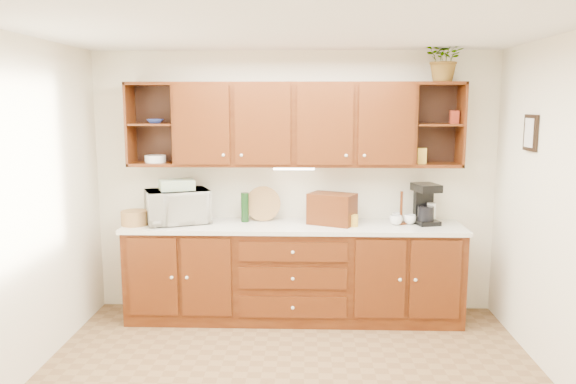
# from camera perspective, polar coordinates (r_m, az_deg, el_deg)

# --- Properties ---
(ceiling) EXTENTS (4.00, 4.00, 0.00)m
(ceiling) POSITION_cam_1_polar(r_m,az_deg,el_deg) (3.87, 0.11, 16.55)
(ceiling) COLOR white
(ceiling) RESTS_ON back_wall
(back_wall) EXTENTS (4.00, 0.00, 4.00)m
(back_wall) POSITION_cam_1_polar(r_m,az_deg,el_deg) (5.64, 0.65, 0.94)
(back_wall) COLOR #F0E8CA
(back_wall) RESTS_ON floor
(left_wall) EXTENTS (0.00, 3.50, 3.50)m
(left_wall) POSITION_cam_1_polar(r_m,az_deg,el_deg) (4.45, -26.62, -2.22)
(left_wall) COLOR #F0E8CA
(left_wall) RESTS_ON floor
(base_cabinets) EXTENTS (3.20, 0.60, 0.90)m
(base_cabinets) POSITION_cam_1_polar(r_m,az_deg,el_deg) (5.53, 0.57, -8.26)
(base_cabinets) COLOR #391406
(base_cabinets) RESTS_ON floor
(countertop) EXTENTS (3.24, 0.64, 0.04)m
(countertop) POSITION_cam_1_polar(r_m,az_deg,el_deg) (5.40, 0.57, -3.52)
(countertop) COLOR silver
(countertop) RESTS_ON base_cabinets
(upper_cabinets) EXTENTS (3.20, 0.33, 0.80)m
(upper_cabinets) POSITION_cam_1_polar(r_m,az_deg,el_deg) (5.43, 0.73, 6.90)
(upper_cabinets) COLOR #391406
(upper_cabinets) RESTS_ON back_wall
(undercabinet_light) EXTENTS (0.40, 0.05, 0.02)m
(undercabinet_light) POSITION_cam_1_polar(r_m,az_deg,el_deg) (5.40, 0.61, 2.40)
(undercabinet_light) COLOR white
(undercabinet_light) RESTS_ON upper_cabinets
(framed_picture) EXTENTS (0.03, 0.24, 0.30)m
(framed_picture) POSITION_cam_1_polar(r_m,az_deg,el_deg) (5.09, 23.44, 5.54)
(framed_picture) COLOR black
(framed_picture) RESTS_ON right_wall
(wicker_basket) EXTENTS (0.26, 0.26, 0.14)m
(wicker_basket) POSITION_cam_1_polar(r_m,az_deg,el_deg) (5.56, -15.33, -2.55)
(wicker_basket) COLOR #A06F42
(wicker_basket) RESTS_ON countertop
(microwave) EXTENTS (0.70, 0.60, 0.33)m
(microwave) POSITION_cam_1_polar(r_m,az_deg,el_deg) (5.54, -11.16, -1.44)
(microwave) COLOR beige
(microwave) RESTS_ON countertop
(towel_stack) EXTENTS (0.38, 0.34, 0.10)m
(towel_stack) POSITION_cam_1_polar(r_m,az_deg,el_deg) (5.51, -11.23, 0.71)
(towel_stack) COLOR #D8D765
(towel_stack) RESTS_ON microwave
(wine_bottle) EXTENTS (0.10, 0.10, 0.29)m
(wine_bottle) POSITION_cam_1_polar(r_m,az_deg,el_deg) (5.51, -4.40, -1.56)
(wine_bottle) COLOR black
(wine_bottle) RESTS_ON countertop
(woven_tray) EXTENTS (0.35, 0.10, 0.34)m
(woven_tray) POSITION_cam_1_polar(r_m,az_deg,el_deg) (5.58, -2.54, -2.83)
(woven_tray) COLOR #A06F42
(woven_tray) RESTS_ON countertop
(bread_box) EXTENTS (0.50, 0.42, 0.30)m
(bread_box) POSITION_cam_1_polar(r_m,az_deg,el_deg) (5.40, 4.50, -1.71)
(bread_box) COLOR #391406
(bread_box) RESTS_ON countertop
(mug_tree) EXTENTS (0.28, 0.28, 0.32)m
(mug_tree) POSITION_cam_1_polar(r_m,az_deg,el_deg) (5.53, 11.40, -2.67)
(mug_tree) COLOR #391406
(mug_tree) RESTS_ON countertop
(canister_red) EXTENTS (0.13, 0.13, 0.14)m
(canister_red) POSITION_cam_1_polar(r_m,az_deg,el_deg) (5.46, 5.01, -2.46)
(canister_red) COLOR maroon
(canister_red) RESTS_ON countertop
(canister_white) EXTENTS (0.10, 0.10, 0.20)m
(canister_white) POSITION_cam_1_polar(r_m,az_deg,el_deg) (5.63, 14.34, -2.07)
(canister_white) COLOR white
(canister_white) RESTS_ON countertop
(canister_yellow) EXTENTS (0.11, 0.11, 0.11)m
(canister_yellow) POSITION_cam_1_polar(r_m,az_deg,el_deg) (5.34, 6.66, -2.90)
(canister_yellow) COLOR gold
(canister_yellow) RESTS_ON countertop
(coffee_maker) EXTENTS (0.27, 0.32, 0.39)m
(coffee_maker) POSITION_cam_1_polar(r_m,az_deg,el_deg) (5.57, 13.75, -1.22)
(coffee_maker) COLOR black
(coffee_maker) RESTS_ON countertop
(bowl_stack) EXTENTS (0.19, 0.19, 0.04)m
(bowl_stack) POSITION_cam_1_polar(r_m,az_deg,el_deg) (5.60, -13.34, 7.01)
(bowl_stack) COLOR navy
(bowl_stack) RESTS_ON upper_cabinets
(plate_stack) EXTENTS (0.21, 0.21, 0.07)m
(plate_stack) POSITION_cam_1_polar(r_m,az_deg,el_deg) (5.64, -13.32, 3.30)
(plate_stack) COLOR white
(plate_stack) RESTS_ON upper_cabinets
(pantry_box_yellow) EXTENTS (0.09, 0.07, 0.15)m
(pantry_box_yellow) POSITION_cam_1_polar(r_m,az_deg,el_deg) (5.52, 13.45, 3.60)
(pantry_box_yellow) COLOR gold
(pantry_box_yellow) RESTS_ON upper_cabinets
(pantry_box_red) EXTENTS (0.09, 0.08, 0.12)m
(pantry_box_red) POSITION_cam_1_polar(r_m,az_deg,el_deg) (5.59, 16.53, 7.31)
(pantry_box_red) COLOR maroon
(pantry_box_red) RESTS_ON upper_cabinets
(potted_plant) EXTENTS (0.47, 0.44, 0.42)m
(potted_plant) POSITION_cam_1_polar(r_m,az_deg,el_deg) (5.52, 15.71, 12.94)
(potted_plant) COLOR #999999
(potted_plant) RESTS_ON upper_cabinets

